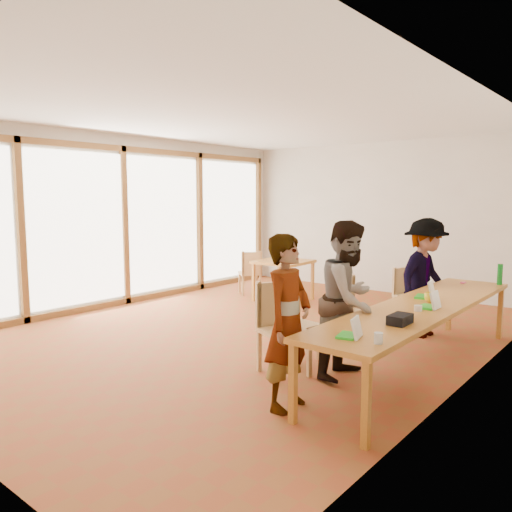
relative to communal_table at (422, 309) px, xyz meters
The scene contains 24 objects.
ground 2.60m from the communal_table, behind, with size 8.00×8.00×0.00m, color brown.
wall_back 4.85m from the communal_table, 121.51° to the left, with size 6.00×0.10×3.00m, color beige.
wall_right 0.94m from the communal_table, ahead, with size 0.10×8.00×3.00m, color beige.
window_wall 5.52m from the communal_table, behind, with size 0.10×8.00×3.00m, color white.
ceiling 3.41m from the communal_table, behind, with size 6.00×8.00×0.04m, color white.
communal_table is the anchor object (origin of this frame).
side_table 4.00m from the communal_table, 148.69° to the left, with size 0.90×0.90×0.75m.
chair_near 1.56m from the communal_table, 140.83° to the right, with size 0.61×0.61×0.53m.
chair_mid 1.47m from the communal_table, 159.88° to the right, with size 0.47×0.47×0.46m.
chair_far 1.21m from the communal_table, 159.84° to the left, with size 0.49×0.49×0.47m.
chair_empty 2.37m from the communal_table, 117.19° to the left, with size 0.45×0.45×0.44m.
chair_spare 4.72m from the communal_table, 153.48° to the left, with size 0.57×0.57×0.46m.
person_near 1.80m from the communal_table, 108.54° to the right, with size 0.58×0.38×1.60m, color gray.
person_mid 0.85m from the communal_table, 131.02° to the right, with size 0.81×0.63×1.67m, color gray.
person_far 1.51m from the communal_table, 109.85° to the left, with size 1.05×0.61×1.63m, color gray.
laptop_near 1.63m from the communal_table, 88.78° to the right, with size 0.22×0.24×0.18m.
laptop_mid 0.22m from the communal_table, 40.18° to the right, with size 0.20×0.23×0.19m.
laptop_far 0.41m from the communal_table, 102.55° to the left, with size 0.25×0.27×0.20m.
yellow_mug 0.21m from the communal_table, 83.12° to the left, with size 0.13×0.13×0.11m, color yellow.
green_bottle 1.91m from the communal_table, 80.23° to the left, with size 0.07×0.07×0.28m, color #127E22.
clear_glass 1.67m from the communal_table, 80.21° to the right, with size 0.07×0.07×0.09m, color silver.
condiment_cup 0.35m from the communal_table, 75.35° to the right, with size 0.08×0.08×0.06m, color white.
pink_phone 1.69m from the communal_table, 92.97° to the left, with size 0.05×0.10×0.01m, color #E73571.
black_pouch 0.97m from the communal_table, 80.45° to the right, with size 0.16×0.26×0.09m, color black.
Camera 1 is at (4.50, -5.34, 1.92)m, focal length 35.00 mm.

